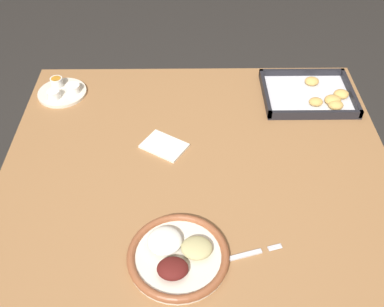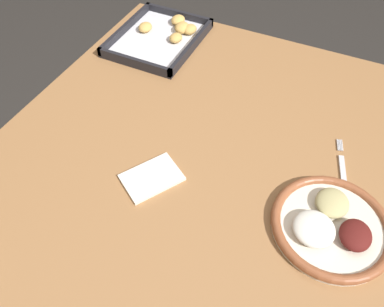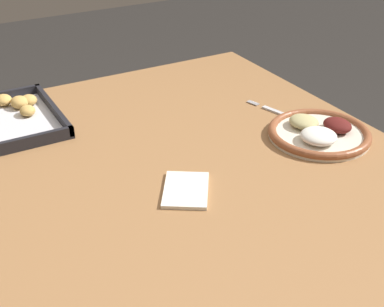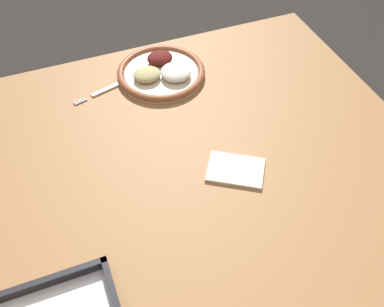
{
  "view_description": "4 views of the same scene",
  "coord_description": "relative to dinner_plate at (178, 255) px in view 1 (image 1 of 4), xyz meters",
  "views": [
    {
      "loc": [
        -0.03,
        -0.93,
        1.69
      ],
      "look_at": [
        -0.02,
        0.0,
        0.79
      ],
      "focal_mm": 42.0,
      "sensor_mm": 36.0,
      "label": 1
    },
    {
      "loc": [
        -0.51,
        -0.23,
        1.44
      ],
      "look_at": [
        -0.02,
        0.0,
        0.79
      ],
      "focal_mm": 35.0,
      "sensor_mm": 36.0,
      "label": 2
    },
    {
      "loc": [
        -0.89,
        0.49,
        1.37
      ],
      "look_at": [
        -0.02,
        0.0,
        0.79
      ],
      "focal_mm": 50.0,
      "sensor_mm": 36.0,
      "label": 3
    },
    {
      "loc": [
        0.23,
        0.63,
        1.55
      ],
      "look_at": [
        -0.02,
        0.0,
        0.79
      ],
      "focal_mm": 42.0,
      "sensor_mm": 36.0,
      "label": 4
    }
  ],
  "objects": [
    {
      "name": "ground_plane",
      "position": [
        0.05,
        0.33,
        -0.77
      ],
      "size": [
        8.0,
        8.0,
        0.0
      ],
      "primitive_type": "plane",
      "color": "#282623"
    },
    {
      "name": "saucer_plate",
      "position": [
        -0.4,
        0.66,
        0.0
      ],
      "size": [
        0.17,
        0.17,
        0.04
      ],
      "color": "beige",
      "rests_on": "dining_table"
    },
    {
      "name": "dinner_plate",
      "position": [
        0.0,
        0.0,
        0.0
      ],
      "size": [
        0.24,
        0.24,
        0.04
      ],
      "color": "beige",
      "rests_on": "dining_table"
    },
    {
      "name": "fork",
      "position": [
        0.15,
        0.0,
        -0.01
      ],
      "size": [
        0.19,
        0.07,
        0.0
      ],
      "rotation": [
        0.0,
        0.0,
        0.27
      ],
      "color": "silver",
      "rests_on": "dining_table"
    },
    {
      "name": "dining_table",
      "position": [
        0.05,
        0.33,
        -0.12
      ],
      "size": [
        1.13,
        0.97,
        0.76
      ],
      "color": "olive",
      "rests_on": "ground_plane"
    },
    {
      "name": "napkin",
      "position": [
        -0.05,
        0.39,
        -0.01
      ],
      "size": [
        0.16,
        0.14,
        0.01
      ],
      "color": "silver",
      "rests_on": "dining_table"
    },
    {
      "name": "baking_tray",
      "position": [
        0.45,
        0.63,
        -0.0
      ],
      "size": [
        0.3,
        0.25,
        0.04
      ],
      "color": "black",
      "rests_on": "dining_table"
    }
  ]
}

